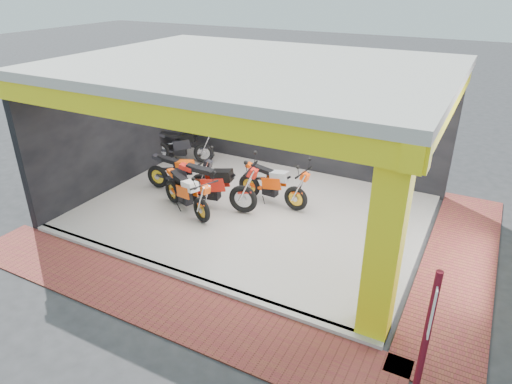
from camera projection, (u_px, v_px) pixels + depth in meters
ground at (209, 252)px, 9.80m from camera, size 80.00×80.00×0.00m
showroom_floor at (253, 212)px, 11.37m from camera, size 8.00×6.00×0.10m
showroom_ceiling at (253, 67)px, 9.83m from camera, size 8.40×6.40×0.20m
back_wall at (304, 115)px, 13.10m from camera, size 8.20×0.20×3.50m
left_wall at (120, 123)px, 12.37m from camera, size 0.20×6.20×3.50m
corner_column at (385, 243)px, 6.86m from camera, size 0.50×0.50×3.50m
header_beam_front at (167, 114)px, 7.58m from camera, size 8.40×0.30×0.40m
header_beam_right at (446, 102)px, 8.27m from camera, size 0.30×6.40×0.40m
floor_kerb at (180, 275)px, 8.97m from camera, size 8.00×0.20×0.10m
paver_front at (155, 299)px, 8.36m from camera, size 9.00×1.40×0.03m
paver_right at (459, 265)px, 9.35m from camera, size 1.40×7.00×0.03m
signpost at (426, 339)px, 5.76m from camera, size 0.09×0.32×2.27m
moto_hero at (201, 199)px, 10.52m from camera, size 2.16×1.46×1.24m
moto_row_a at (296, 187)px, 11.03m from camera, size 2.17×0.96×1.29m
moto_row_b at (243, 186)px, 10.88m from camera, size 2.52×1.27×1.47m
moto_row_c at (201, 174)px, 11.72m from camera, size 2.17×0.93×1.30m
moto_row_d at (203, 144)px, 13.85m from camera, size 2.25×1.52×1.29m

